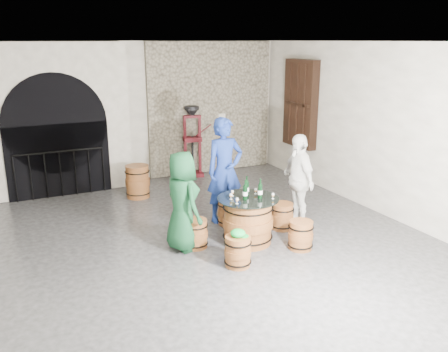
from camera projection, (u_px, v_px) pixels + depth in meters
name	position (u px, v px, depth m)	size (l,w,h in m)	color
ground	(208.00, 239.00, 7.94)	(8.00, 8.00, 0.00)	#29292C
wall_back	(139.00, 112.00, 10.97)	(8.00, 8.00, 0.00)	silver
wall_front	(395.00, 238.00, 4.03)	(8.00, 8.00, 0.00)	silver
wall_right	(377.00, 129.00, 8.94)	(8.00, 8.00, 0.00)	silver
ceiling	(206.00, 41.00, 7.06)	(8.00, 8.00, 0.00)	beige
stone_facing_panel	(211.00, 108.00, 11.66)	(3.20, 0.12, 3.18)	gray
arched_opening	(54.00, 121.00, 9.96)	(3.10, 0.60, 3.19)	silver
shuttered_window	(300.00, 104.00, 10.92)	(0.23, 1.10, 2.00)	black
barrel_table	(248.00, 221.00, 7.73)	(1.00, 1.00, 0.77)	brown
barrel_stool_left	(195.00, 234.00, 7.59)	(0.41, 0.41, 0.47)	brown
barrel_stool_far	(229.00, 212.00, 8.55)	(0.41, 0.41, 0.47)	brown
barrel_stool_right	(282.00, 216.00, 8.34)	(0.41, 0.41, 0.47)	brown
barrel_stool_near_right	(301.00, 235.00, 7.53)	(0.41, 0.41, 0.47)	brown
barrel_stool_near_left	(238.00, 251.00, 6.96)	(0.41, 0.41, 0.47)	brown
green_cap	(238.00, 233.00, 6.88)	(0.26, 0.22, 0.12)	#0D9732
person_green	(182.00, 201.00, 7.39)	(0.78, 0.51, 1.59)	#124123
person_blue	(225.00, 170.00, 8.53)	(0.70, 0.46, 1.92)	navy
person_white	(298.00, 180.00, 8.44)	(0.97, 0.40, 1.65)	white
wine_bottle_left	(245.00, 192.00, 7.51)	(0.08, 0.08, 0.32)	black
wine_bottle_center	(260.00, 190.00, 7.57)	(0.08, 0.08, 0.32)	black
wine_bottle_right	(247.00, 187.00, 7.73)	(0.08, 0.08, 0.32)	black
tasting_glass_a	(237.00, 201.00, 7.33)	(0.05, 0.05, 0.10)	#A35F1F
tasting_glass_b	(256.00, 191.00, 7.80)	(0.05, 0.05, 0.10)	#A35F1F
tasting_glass_c	(232.00, 193.00, 7.70)	(0.05, 0.05, 0.10)	#A35F1F
tasting_glass_d	(247.00, 189.00, 7.94)	(0.05, 0.05, 0.10)	#A35F1F
tasting_glass_e	(273.00, 196.00, 7.56)	(0.05, 0.05, 0.10)	#A35F1F
tasting_glass_f	(231.00, 196.00, 7.54)	(0.05, 0.05, 0.10)	#A35F1F
side_barrel	(138.00, 181.00, 9.99)	(0.52, 0.52, 0.69)	brown
corking_press	(192.00, 136.00, 11.37)	(0.72, 0.45, 1.71)	#490C15
control_box	(221.00, 118.00, 11.76)	(0.18, 0.10, 0.22)	silver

